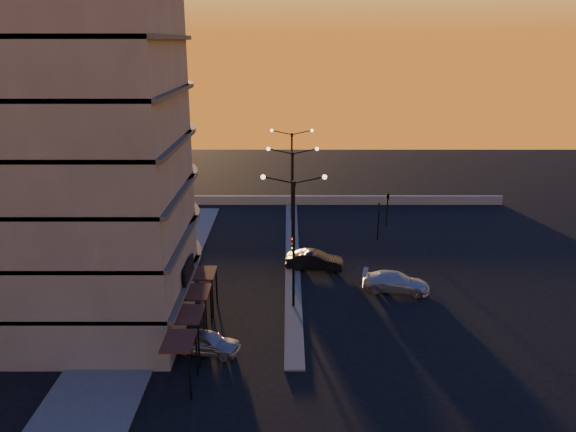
# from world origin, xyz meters

# --- Properties ---
(ground) EXTENTS (120.00, 120.00, 0.00)m
(ground) POSITION_xyz_m (0.00, 0.00, 0.00)
(ground) COLOR black
(ground) RESTS_ON ground
(sidewalk_west) EXTENTS (5.00, 40.00, 0.12)m
(sidewalk_west) POSITION_xyz_m (-10.50, 4.00, 0.06)
(sidewalk_west) COLOR #4E4E4B
(sidewalk_west) RESTS_ON ground
(median) EXTENTS (1.20, 36.00, 0.12)m
(median) POSITION_xyz_m (0.00, 10.00, 0.06)
(median) COLOR #4E4E4B
(median) RESTS_ON ground
(parapet) EXTENTS (44.00, 0.50, 1.00)m
(parapet) POSITION_xyz_m (2.00, 26.00, 0.50)
(parapet) COLOR gray
(parapet) RESTS_ON ground
(building) EXTENTS (14.35, 17.08, 25.00)m
(building) POSITION_xyz_m (-14.00, 0.03, 11.91)
(building) COLOR #66625A
(building) RESTS_ON ground
(streetlamp_near) EXTENTS (4.32, 0.32, 9.51)m
(streetlamp_near) POSITION_xyz_m (0.00, 0.00, 5.59)
(streetlamp_near) COLOR black
(streetlamp_near) RESTS_ON ground
(streetlamp_mid) EXTENTS (4.32, 0.32, 9.51)m
(streetlamp_mid) POSITION_xyz_m (0.00, 10.00, 5.59)
(streetlamp_mid) COLOR black
(streetlamp_mid) RESTS_ON ground
(streetlamp_far) EXTENTS (4.32, 0.32, 9.51)m
(streetlamp_far) POSITION_xyz_m (0.00, 20.00, 5.59)
(streetlamp_far) COLOR black
(streetlamp_far) RESTS_ON ground
(traffic_light_main) EXTENTS (0.28, 0.44, 4.25)m
(traffic_light_main) POSITION_xyz_m (0.00, 2.87, 2.89)
(traffic_light_main) COLOR black
(traffic_light_main) RESTS_ON ground
(signal_east_a) EXTENTS (0.13, 0.16, 3.60)m
(signal_east_a) POSITION_xyz_m (8.00, 14.00, 1.93)
(signal_east_a) COLOR black
(signal_east_a) RESTS_ON ground
(signal_east_b) EXTENTS (0.42, 1.99, 3.60)m
(signal_east_b) POSITION_xyz_m (9.50, 18.00, 3.10)
(signal_east_b) COLOR black
(signal_east_b) RESTS_ON ground
(car_hatchback) EXTENTS (4.33, 2.55, 1.38)m
(car_hatchback) POSITION_xyz_m (-5.23, -5.96, 0.69)
(car_hatchback) COLOR #93959A
(car_hatchback) RESTS_ON ground
(car_sedan) EXTENTS (4.78, 2.21, 1.52)m
(car_sedan) POSITION_xyz_m (1.78, 6.88, 0.76)
(car_sedan) COLOR black
(car_sedan) RESTS_ON ground
(car_wagon) EXTENTS (5.26, 3.10, 1.43)m
(car_wagon) POSITION_xyz_m (7.64, 2.71, 0.71)
(car_wagon) COLOR #AEB1B6
(car_wagon) RESTS_ON ground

